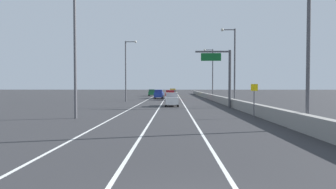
{
  "coord_description": "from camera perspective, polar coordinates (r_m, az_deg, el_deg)",
  "views": [
    {
      "loc": [
        -0.22,
        -5.03,
        2.8
      ],
      "look_at": [
        -1.06,
        43.89,
        1.35
      ],
      "focal_mm": 29.65,
      "sensor_mm": 36.0,
      "label": 1
    }
  ],
  "objects": [
    {
      "name": "car_green_2",
      "position": [
        80.06,
        -3.3,
        0.38
      ],
      "size": [
        1.9,
        4.26,
        1.9
      ],
      "color": "#196033",
      "rests_on": "ground_plane"
    },
    {
      "name": "lamp_post_left_mid",
      "position": [
        50.87,
        -8.43,
        5.61
      ],
      "size": [
        2.14,
        0.44,
        11.05
      ],
      "color": "#4C4C51",
      "rests_on": "ground_plane"
    },
    {
      "name": "lamp_post_left_near",
      "position": [
        25.57,
        -18.06,
        9.45
      ],
      "size": [
        2.14,
        0.44,
        11.05
      ],
      "color": "#4C4C51",
      "rests_on": "ground_plane"
    },
    {
      "name": "car_white_4",
      "position": [
        38.85,
        0.75,
        -1.03
      ],
      "size": [
        1.95,
        4.26,
        1.9
      ],
      "color": "white",
      "rests_on": "ground_plane"
    },
    {
      "name": "car_yellow_3",
      "position": [
        80.62,
        0.99,
        0.47
      ],
      "size": [
        2.0,
        4.5,
        2.14
      ],
      "color": "gold",
      "rests_on": "ground_plane"
    },
    {
      "name": "lane_stripe_center",
      "position": [
        60.12,
        -0.71,
        -0.96
      ],
      "size": [
        0.16,
        130.0,
        0.0
      ],
      "primitive_type": "cube",
      "color": "silver",
      "rests_on": "ground_plane"
    },
    {
      "name": "lamp_post_right_second",
      "position": [
        40.78,
        13.23,
        6.56
      ],
      "size": [
        2.14,
        0.44,
        11.05
      ],
      "color": "#4C4C51",
      "rests_on": "ground_plane"
    },
    {
      "name": "jersey_barrier_right",
      "position": [
        45.79,
        11.09,
        -1.15
      ],
      "size": [
        0.6,
        120.0,
        1.1
      ],
      "primitive_type": "cube",
      "color": "gray",
      "rests_on": "ground_plane"
    },
    {
      "name": "car_blue_0",
      "position": [
        63.22,
        -1.92,
        0.08
      ],
      "size": [
        2.07,
        4.36,
        2.03
      ],
      "color": "#1E389E",
      "rests_on": "ground_plane"
    },
    {
      "name": "car_gray_5",
      "position": [
        63.03,
        0.87,
        0.05
      ],
      "size": [
        2.0,
        4.14,
        1.97
      ],
      "color": "slate",
      "rests_on": "ground_plane"
    },
    {
      "name": "lamp_post_right_third",
      "position": [
        62.17,
        8.95,
        4.9
      ],
      "size": [
        2.14,
        0.44,
        11.05
      ],
      "color": "#4C4C51",
      "rests_on": "ground_plane"
    },
    {
      "name": "lane_stripe_left",
      "position": [
        60.32,
        -4.03,
        -0.96
      ],
      "size": [
        0.16,
        130.0,
        0.0
      ],
      "primitive_type": "cube",
      "color": "silver",
      "rests_on": "ground_plane"
    },
    {
      "name": "overhead_sign_gantry",
      "position": [
        36.87,
        11.47,
        4.66
      ],
      "size": [
        4.68,
        0.36,
        7.5
      ],
      "color": "#47474C",
      "rests_on": "ground_plane"
    },
    {
      "name": "speed_advisory_sign",
      "position": [
        25.4,
        17.29,
        -0.72
      ],
      "size": [
        0.6,
        0.11,
        3.0
      ],
      "color": "#4C4C51",
      "rests_on": "ground_plane"
    },
    {
      "name": "lamp_post_right_near",
      "position": [
        20.14,
        26.31,
        11.49
      ],
      "size": [
        2.14,
        0.44,
        11.05
      ],
      "color": "#4C4C51",
      "rests_on": "ground_plane"
    },
    {
      "name": "car_red_1",
      "position": [
        56.65,
        0.45,
        -0.11
      ],
      "size": [
        1.94,
        4.02,
        2.02
      ],
      "color": "red",
      "rests_on": "ground_plane"
    },
    {
      "name": "ground_plane",
      "position": [
        69.08,
        1.17,
        -0.62
      ],
      "size": [
        320.0,
        320.0,
        0.0
      ],
      "primitive_type": "plane",
      "color": "#2D2D30"
    },
    {
      "name": "lane_stripe_right",
      "position": [
        60.12,
        2.63,
        -0.97
      ],
      "size": [
        0.16,
        130.0,
        0.0
      ],
      "primitive_type": "cube",
      "color": "silver",
      "rests_on": "ground_plane"
    }
  ]
}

